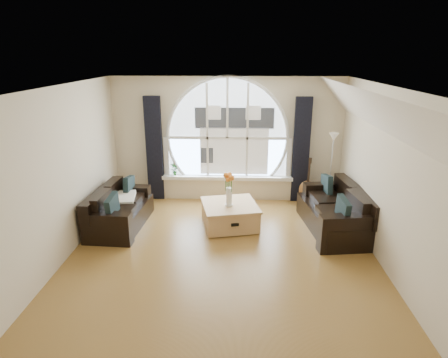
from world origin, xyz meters
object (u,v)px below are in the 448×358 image
(vase_flowers, at_px, (229,186))
(potted_plant, at_px, (174,169))
(coffee_chest, at_px, (230,214))
(guitar, at_px, (308,180))
(sofa_left, at_px, (120,207))
(floor_lamp, at_px, (331,170))
(sofa_right, at_px, (336,210))

(vase_flowers, bearing_deg, potted_plant, 129.92)
(coffee_chest, distance_m, guitar, 2.11)
(vase_flowers, height_order, guitar, vase_flowers)
(sofa_left, bearing_deg, guitar, 23.11)
(coffee_chest, bearing_deg, guitar, 24.66)
(sofa_left, xyz_separation_m, floor_lamp, (4.18, 1.21, 0.40))
(floor_lamp, distance_m, potted_plant, 3.40)
(sofa_left, height_order, floor_lamp, floor_lamp)
(sofa_left, distance_m, vase_flowers, 2.11)
(guitar, bearing_deg, sofa_right, -62.97)
(coffee_chest, xyz_separation_m, floor_lamp, (2.10, 1.11, 0.55))
(sofa_right, xyz_separation_m, vase_flowers, (-1.97, 0.01, 0.44))
(coffee_chest, relative_size, vase_flowers, 1.43)
(floor_lamp, relative_size, guitar, 1.51)
(sofa_right, relative_size, potted_plant, 6.45)
(vase_flowers, relative_size, potted_plant, 2.42)
(sofa_left, relative_size, potted_plant, 5.72)
(guitar, bearing_deg, vase_flowers, -126.82)
(sofa_right, height_order, floor_lamp, floor_lamp)
(coffee_chest, bearing_deg, sofa_right, -14.84)
(coffee_chest, height_order, potted_plant, potted_plant)
(sofa_left, bearing_deg, coffee_chest, 5.77)
(sofa_right, xyz_separation_m, potted_plant, (-3.24, 1.52, 0.29))
(vase_flowers, xyz_separation_m, guitar, (1.68, 1.34, -0.31))
(coffee_chest, bearing_deg, sofa_left, 170.06)
(coffee_chest, relative_size, floor_lamp, 0.63)
(sofa_left, relative_size, guitar, 1.56)
(floor_lamp, bearing_deg, sofa_right, -96.81)
(floor_lamp, bearing_deg, guitar, 161.50)
(vase_flowers, distance_m, potted_plant, 1.97)
(coffee_chest, bearing_deg, floor_lamp, 15.46)
(floor_lamp, bearing_deg, vase_flowers, -150.65)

